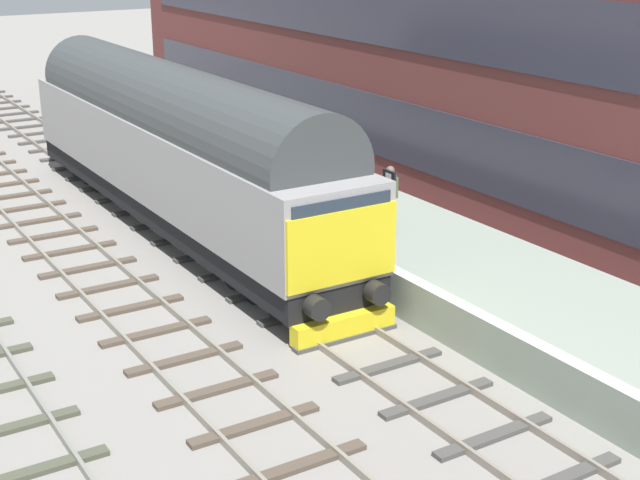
{
  "coord_description": "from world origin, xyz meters",
  "views": [
    {
      "loc": [
        -9.72,
        -19.25,
        8.37
      ],
      "look_at": [
        0.2,
        -3.27,
        1.79
      ],
      "focal_mm": 51.4,
      "sensor_mm": 36.0,
      "label": 1
    }
  ],
  "objects": [
    {
      "name": "track_adjacent_west",
      "position": [
        -3.3,
        0.0,
        0.06
      ],
      "size": [
        2.5,
        60.0,
        0.15
      ],
      "color": "gray",
      "rests_on": "ground"
    },
    {
      "name": "waiting_passenger",
      "position": [
        3.29,
        -1.58,
        1.99
      ],
      "size": [
        0.42,
        0.49,
        1.64
      ],
      "rotation": [
        0.0,
        0.0,
        1.85
      ],
      "color": "#34242E",
      "rests_on": "station_platform"
    },
    {
      "name": "station_building",
      "position": [
        10.13,
        5.06,
        5.41
      ],
      "size": [
        5.16,
        38.86,
        10.81
      ],
      "color": "brown",
      "rests_on": "ground"
    },
    {
      "name": "station_platform",
      "position": [
        3.6,
        0.0,
        0.5
      ],
      "size": [
        4.0,
        44.0,
        1.01
      ],
      "color": "gray",
      "rests_on": "ground"
    },
    {
      "name": "platform_number_sign",
      "position": [
        1.86,
        -3.51,
        2.43
      ],
      "size": [
        0.1,
        0.44,
        2.16
      ],
      "color": "slate",
      "rests_on": "station_platform"
    },
    {
      "name": "track_main",
      "position": [
        0.0,
        0.0,
        0.06
      ],
      "size": [
        2.5,
        60.0,
        0.15
      ],
      "color": "gray",
      "rests_on": "ground"
    },
    {
      "name": "diesel_locomotive",
      "position": [
        0.0,
        4.07,
        2.48
      ],
      "size": [
        2.74,
        17.5,
        4.68
      ],
      "color": "black",
      "rests_on": "ground"
    },
    {
      "name": "ground_plane",
      "position": [
        0.0,
        0.0,
        0.0
      ],
      "size": [
        140.0,
        140.0,
        0.0
      ],
      "primitive_type": "plane",
      "color": "gray",
      "rests_on": "ground"
    }
  ]
}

